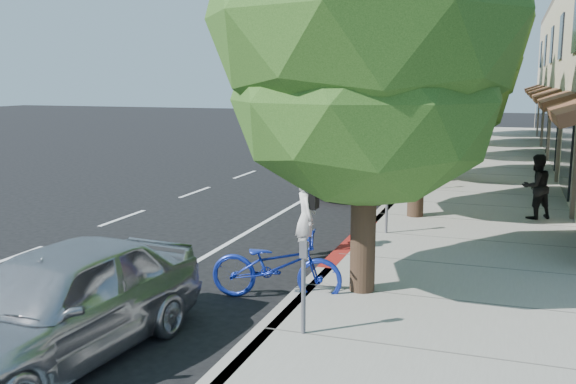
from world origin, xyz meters
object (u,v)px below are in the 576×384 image
at_px(silver_suv, 361,167).
at_px(near_car_a, 57,304).
at_px(street_tree_2, 445,63).
at_px(street_tree_3, 460,49).
at_px(bicycle, 276,266).
at_px(white_pickup, 429,134).
at_px(dark_suv_far, 407,132).
at_px(pedestrian, 536,187).
at_px(street_tree_5, 476,55).
at_px(cyclist, 306,217).
at_px(dark_sedan, 386,146).
at_px(street_tree_4, 469,60).
at_px(street_tree_1, 422,27).
at_px(street_tree_0, 367,26).

distance_m(silver_suv, near_car_a, 13.52).
height_order(street_tree_2, street_tree_3, street_tree_3).
bearing_deg(bicycle, white_pickup, -8.12).
height_order(dark_suv_far, pedestrian, pedestrian).
bearing_deg(street_tree_5, bicycle, -92.45).
bearing_deg(dark_suv_far, pedestrian, -76.86).
distance_m(street_tree_2, cyclist, 10.57).
relative_size(dark_sedan, pedestrian, 3.02).
xyz_separation_m(street_tree_5, cyclist, (-1.60, -27.94, -4.08)).
bearing_deg(white_pickup, bicycle, -94.33).
relative_size(silver_suv, pedestrian, 3.43).
height_order(street_tree_5, silver_suv, street_tree_5).
bearing_deg(street_tree_3, near_car_a, -98.12).
xyz_separation_m(street_tree_4, street_tree_5, (-0.00, 6.00, 0.47)).
bearing_deg(dark_suv_far, dark_sedan, -92.41).
xyz_separation_m(street_tree_1, cyclist, (-1.60, -3.94, -3.88)).
xyz_separation_m(street_tree_2, street_tree_5, (-0.00, 18.00, 0.87)).
distance_m(street_tree_3, white_pickup, 6.57).
xyz_separation_m(street_tree_2, dark_sedan, (-2.62, 4.25, -3.24)).
bearing_deg(bicycle, silver_suv, -3.89).
distance_m(street_tree_2, dark_sedan, 5.95).
bearing_deg(silver_suv, street_tree_5, 77.52).
bearing_deg(street_tree_5, silver_suv, -96.45).
distance_m(near_car_a, pedestrian, 11.74).
height_order(dark_sedan, pedestrian, pedestrian).
relative_size(cyclist, dark_suv_far, 0.36).
distance_m(street_tree_0, pedestrian, 7.96).
height_order(street_tree_1, dark_suv_far, street_tree_1).
bearing_deg(street_tree_5, dark_suv_far, -117.06).
xyz_separation_m(street_tree_1, pedestrian, (2.79, 0.67, -3.76)).
bearing_deg(dark_sedan, dark_suv_far, 90.73).
xyz_separation_m(street_tree_5, near_car_a, (-3.07, -33.50, -4.14)).
height_order(dark_suv_far, near_car_a, dark_suv_far).
bearing_deg(pedestrian, near_car_a, 24.42).
relative_size(bicycle, dark_suv_far, 0.47).
xyz_separation_m(street_tree_1, near_car_a, (-3.07, -9.50, -3.95)).
height_order(street_tree_3, white_pickup, street_tree_3).
bearing_deg(dark_sedan, pedestrian, -62.65).
bearing_deg(street_tree_3, street_tree_5, 90.00).
xyz_separation_m(cyclist, dark_sedan, (-1.02, 14.18, -0.03)).
bearing_deg(silver_suv, street_tree_0, -83.29).
xyz_separation_m(street_tree_3, bicycle, (-1.30, -18.44, -4.15)).
relative_size(street_tree_0, dark_sedan, 1.50).
distance_m(street_tree_2, near_car_a, 16.14).
relative_size(street_tree_4, near_car_a, 1.67).
bearing_deg(dark_sedan, white_pickup, 80.34).
xyz_separation_m(bicycle, silver_suv, (-0.96, 10.44, 0.19)).
bearing_deg(street_tree_4, dark_sedan, -108.66).
bearing_deg(near_car_a, dark_suv_far, 95.36).
bearing_deg(street_tree_2, near_car_a, -101.20).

